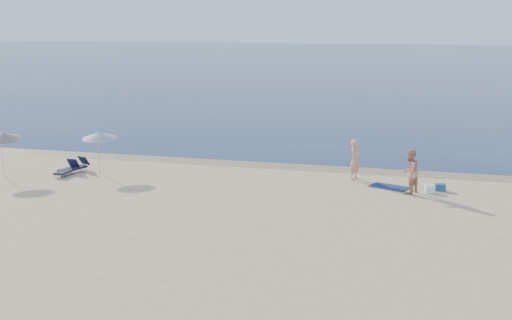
% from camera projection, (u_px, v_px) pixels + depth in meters
% --- Properties ---
extents(sea, '(240.00, 160.00, 0.01)m').
position_uv_depth(sea, '(381.00, 62.00, 108.11)').
color(sea, '#0C204B').
rests_on(sea, ground).
extents(wet_sand_strip, '(240.00, 1.60, 0.00)m').
position_uv_depth(wet_sand_strip, '(283.00, 166.00, 31.82)').
color(wet_sand_strip, '#847254').
rests_on(wet_sand_strip, ground).
extents(person_left, '(0.65, 0.79, 1.84)m').
position_uv_depth(person_left, '(355.00, 160.00, 28.93)').
color(person_left, tan).
rests_on(person_left, ground).
extents(person_right, '(1.07, 1.14, 1.87)m').
position_uv_depth(person_right, '(410.00, 171.00, 26.64)').
color(person_right, tan).
rests_on(person_right, ground).
extents(beach_towel, '(1.86, 1.43, 0.03)m').
position_uv_depth(beach_towel, '(389.00, 187.00, 27.78)').
color(beach_towel, '#0F214E').
rests_on(beach_towel, ground).
extents(white_bag, '(0.44, 0.40, 0.32)m').
position_uv_depth(white_bag, '(430.00, 189.00, 26.90)').
color(white_bag, white).
rests_on(white_bag, ground).
extents(blue_cooler, '(0.46, 0.34, 0.30)m').
position_uv_depth(blue_cooler, '(440.00, 187.00, 27.22)').
color(blue_cooler, '#1B5093').
rests_on(blue_cooler, ground).
extents(umbrella_near, '(2.00, 2.01, 2.09)m').
position_uv_depth(umbrella_near, '(99.00, 135.00, 29.90)').
color(umbrella_near, silver).
rests_on(umbrella_near, ground).
extents(umbrella_far, '(2.06, 2.07, 2.20)m').
position_uv_depth(umbrella_far, '(3.00, 136.00, 29.26)').
color(umbrella_far, silver).
rests_on(umbrella_far, ground).
extents(lounger_left, '(1.01, 1.66, 0.70)m').
position_uv_depth(lounger_left, '(75.00, 167.00, 30.46)').
color(lounger_left, '#141937').
rests_on(lounger_left, ground).
extents(lounger_right, '(0.51, 1.52, 0.67)m').
position_uv_depth(lounger_right, '(67.00, 170.00, 30.00)').
color(lounger_right, '#161C3E').
rests_on(lounger_right, ground).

